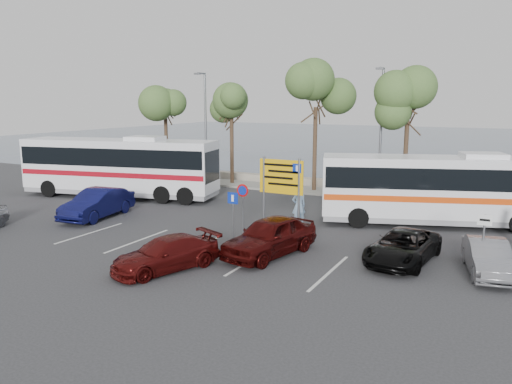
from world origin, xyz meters
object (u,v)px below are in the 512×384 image
at_px(coach_bus_left, 120,169).
at_px(street_lamp_right, 381,126).
at_px(car_maroon, 166,254).
at_px(suv_black, 403,247).
at_px(street_lamp_left, 205,122).
at_px(car_red, 270,236).
at_px(direction_sign, 281,182).
at_px(car_blue, 97,204).
at_px(pedestrian_near, 299,206).
at_px(coach_bus_right, 443,192).
at_px(car_silver_b, 488,258).

bearing_deg(coach_bus_left, street_lamp_right, 25.08).
bearing_deg(car_maroon, suv_black, 55.37).
bearing_deg(suv_black, street_lamp_right, 114.67).
height_order(street_lamp_left, car_red, street_lamp_left).
height_order(street_lamp_right, car_red, street_lamp_right).
distance_m(direction_sign, coach_bus_left, 13.43).
distance_m(car_blue, pedestrian_near, 10.74).
distance_m(direction_sign, car_red, 3.85).
relative_size(street_lamp_right, coach_bus_right, 0.67).
bearing_deg(suv_black, car_red, -155.57).
distance_m(coach_bus_left, pedestrian_near, 13.26).
height_order(street_lamp_left, street_lamp_right, same).
distance_m(street_lamp_left, coach_bus_left, 7.80).
bearing_deg(street_lamp_left, street_lamp_right, 0.00).
bearing_deg(car_maroon, car_silver_b, 47.25).
bearing_deg(coach_bus_left, suv_black, -14.74).
xyz_separation_m(suv_black, car_silver_b, (3.00, 0.00, 0.01)).
relative_size(street_lamp_right, car_blue, 1.71).
distance_m(street_lamp_right, coach_bus_left, 16.79).
bearing_deg(car_silver_b, car_red, 178.69).
xyz_separation_m(street_lamp_left, car_red, (12.05, -13.64, -3.81)).
xyz_separation_m(direction_sign, car_red, (1.04, -3.32, -1.64)).
distance_m(coach_bus_right, suv_black, 6.90).
bearing_deg(street_lamp_right, car_maroon, -101.87).
height_order(car_red, suv_black, car_red).
bearing_deg(direction_sign, coach_bus_right, 38.11).
distance_m(car_maroon, suv_black, 9.08).
xyz_separation_m(coach_bus_left, car_silver_b, (22.00, -5.00, -1.22)).
bearing_deg(coach_bus_left, car_blue, -59.04).
bearing_deg(pedestrian_near, street_lamp_left, -81.62).
distance_m(street_lamp_right, car_silver_b, 14.47).
bearing_deg(car_silver_b, pedestrian_near, 145.56).
bearing_deg(suv_black, coach_bus_left, 171.52).
height_order(coach_bus_left, car_silver_b, coach_bus_left).
xyz_separation_m(coach_bus_left, car_maroon, (11.42, -10.00, -1.23)).
relative_size(street_lamp_right, car_silver_b, 2.11).
xyz_separation_m(car_red, car_silver_b, (7.95, 1.62, -0.16)).
bearing_deg(coach_bus_right, car_maroon, -124.41).
height_order(coach_bus_left, car_maroon, coach_bus_left).
xyz_separation_m(car_maroon, car_red, (2.62, 3.38, 0.18)).
xyz_separation_m(coach_bus_right, car_maroon, (-8.08, -11.79, -1.10)).
bearing_deg(coach_bus_right, pedestrian_near, -152.59).
xyz_separation_m(car_maroon, pedestrian_near, (1.73, 8.50, 0.39)).
xyz_separation_m(coach_bus_right, suv_black, (-0.50, -6.79, -1.09)).
bearing_deg(car_blue, pedestrian_near, 11.21).
height_order(coach_bus_left, suv_black, coach_bus_left).
relative_size(coach_bus_left, car_blue, 2.78).
relative_size(direction_sign, car_red, 0.78).
relative_size(coach_bus_left, coach_bus_right, 1.09).
xyz_separation_m(direction_sign, car_blue, (-10.00, -1.70, -1.66)).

